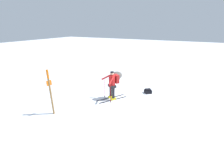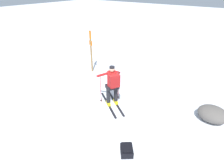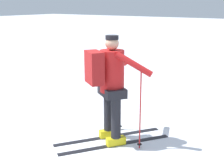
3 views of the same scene
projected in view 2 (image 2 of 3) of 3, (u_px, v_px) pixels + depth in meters
The scene contains 5 objects.
ground_plane at pixel (105, 116), 6.55m from camera, with size 80.00×80.00×0.00m, color white.
skier at pixel (112, 83), 6.69m from camera, with size 1.75×1.36×1.69m.
dropped_backpack at pixel (127, 150), 5.05m from camera, with size 0.53×0.54×0.27m.
trail_marker at pixel (91, 49), 9.24m from camera, with size 0.24×0.10×2.25m.
rock_boulder at pixel (213, 114), 6.22m from camera, with size 1.01×0.86×0.56m, color #5B5651.
Camera 2 is at (3.24, -3.91, 4.32)m, focal length 28.00 mm.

